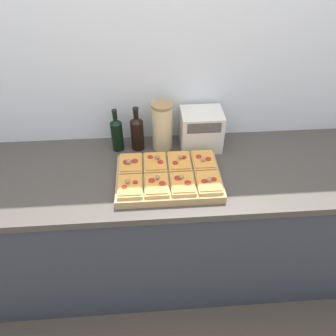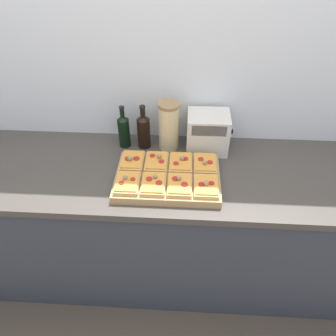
% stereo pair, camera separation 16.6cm
% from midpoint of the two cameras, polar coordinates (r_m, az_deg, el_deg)
% --- Properties ---
extents(ground_plane, '(12.00, 12.00, 0.00)m').
position_cam_midpoint_polar(ground_plane, '(2.27, -2.75, -23.70)').
color(ground_plane, '#4C4238').
extents(wall_back, '(6.00, 0.06, 2.50)m').
position_cam_midpoint_polar(wall_back, '(1.85, -4.77, 14.89)').
color(wall_back, silver).
rests_on(wall_back, ground_plane).
extents(kitchen_counter, '(2.63, 0.67, 0.90)m').
position_cam_midpoint_polar(kitchen_counter, '(2.06, -3.47, -10.09)').
color(kitchen_counter, '#333842').
rests_on(kitchen_counter, ground_plane).
extents(cutting_board, '(0.52, 0.36, 0.04)m').
position_cam_midpoint_polar(cutting_board, '(1.66, -2.78, -1.89)').
color(cutting_board, tan).
rests_on(cutting_board, kitchen_counter).
extents(pizza_slice_back_left, '(0.12, 0.16, 0.06)m').
position_cam_midpoint_polar(pizza_slice_back_left, '(1.71, -9.30, 0.62)').
color(pizza_slice_back_left, tan).
rests_on(pizza_slice_back_left, cutting_board).
extents(pizza_slice_back_midleft, '(0.12, 0.16, 0.05)m').
position_cam_midpoint_polar(pizza_slice_back_midleft, '(1.70, -5.03, 0.84)').
color(pizza_slice_back_midleft, tan).
rests_on(pizza_slice_back_midleft, cutting_board).
extents(pizza_slice_back_midright, '(0.12, 0.16, 0.05)m').
position_cam_midpoint_polar(pizza_slice_back_midright, '(1.70, -0.78, 1.03)').
color(pizza_slice_back_midright, tan).
rests_on(pizza_slice_back_midright, cutting_board).
extents(pizza_slice_back_right, '(0.12, 0.16, 0.05)m').
position_cam_midpoint_polar(pizza_slice_back_right, '(1.71, 3.44, 1.20)').
color(pizza_slice_back_right, tan).
rests_on(pizza_slice_back_right, cutting_board).
extents(pizza_slice_front_left, '(0.12, 0.16, 0.05)m').
position_cam_midpoint_polar(pizza_slice_front_left, '(1.59, -9.60, -3.28)').
color(pizza_slice_front_left, tan).
rests_on(pizza_slice_front_left, cutting_board).
extents(pizza_slice_front_midleft, '(0.12, 0.16, 0.05)m').
position_cam_midpoint_polar(pizza_slice_front_midleft, '(1.58, -5.01, -3.08)').
color(pizza_slice_front_midleft, tan).
rests_on(pizza_slice_front_midleft, cutting_board).
extents(pizza_slice_front_midright, '(0.12, 0.16, 0.05)m').
position_cam_midpoint_polar(pizza_slice_front_midright, '(1.58, -0.41, -2.86)').
color(pizza_slice_front_midright, tan).
rests_on(pizza_slice_front_midright, cutting_board).
extents(pizza_slice_front_right, '(0.12, 0.16, 0.05)m').
position_cam_midpoint_polar(pizza_slice_front_right, '(1.59, 4.16, -2.63)').
color(pizza_slice_front_right, tan).
rests_on(pizza_slice_front_right, cutting_board).
extents(olive_oil_bottle, '(0.07, 0.07, 0.25)m').
position_cam_midpoint_polar(olive_oil_bottle, '(1.86, -11.43, 5.79)').
color(olive_oil_bottle, black).
rests_on(olive_oil_bottle, kitchen_counter).
extents(wine_bottle, '(0.07, 0.07, 0.26)m').
position_cam_midpoint_polar(wine_bottle, '(1.85, -7.97, 6.08)').
color(wine_bottle, black).
rests_on(wine_bottle, kitchen_counter).
extents(grain_jar_tall, '(0.12, 0.12, 0.28)m').
position_cam_midpoint_polar(grain_jar_tall, '(1.82, -3.61, 7.19)').
color(grain_jar_tall, beige).
rests_on(grain_jar_tall, kitchen_counter).
extents(toaster_oven, '(0.25, 0.18, 0.22)m').
position_cam_midpoint_polar(toaster_oven, '(1.85, 3.22, 6.61)').
color(toaster_oven, beige).
rests_on(toaster_oven, kitchen_counter).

